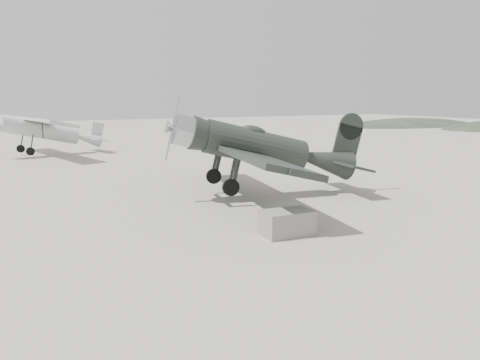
% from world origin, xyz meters
% --- Properties ---
extents(ground, '(160.00, 160.00, 0.00)m').
position_xyz_m(ground, '(0.00, 0.00, 0.00)').
color(ground, gray).
rests_on(ground, ground).
extents(hill_northeast, '(32.00, 16.00, 5.20)m').
position_xyz_m(hill_northeast, '(50.00, 40.00, 0.00)').
color(hill_northeast, '#293526').
rests_on(hill_northeast, ground).
extents(lowwing_monoplane, '(9.33, 12.99, 4.17)m').
position_xyz_m(lowwing_monoplane, '(1.98, 3.61, 2.20)').
color(lowwing_monoplane, black).
rests_on(lowwing_monoplane, ground).
extents(highwing_monoplane, '(8.73, 12.19, 3.45)m').
position_xyz_m(highwing_monoplane, '(-5.51, 24.62, 2.16)').
color(highwing_monoplane, '#A8ABAD').
rests_on(highwing_monoplane, ground).
extents(equipment_block, '(1.72, 1.14, 0.83)m').
position_xyz_m(equipment_block, '(-0.33, -2.00, 0.42)').
color(equipment_block, '#64625D').
rests_on(equipment_block, ground).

